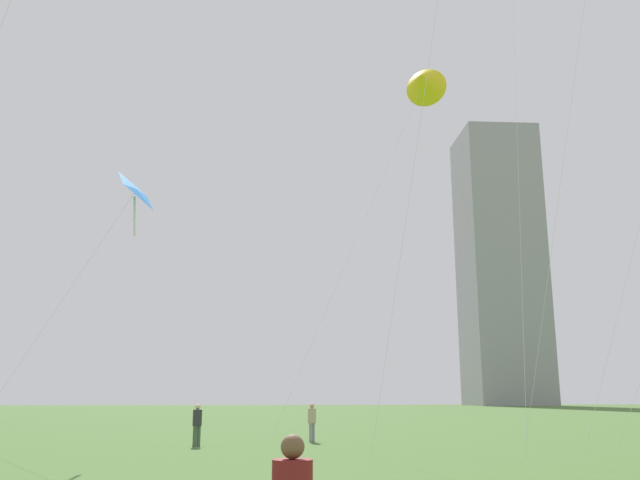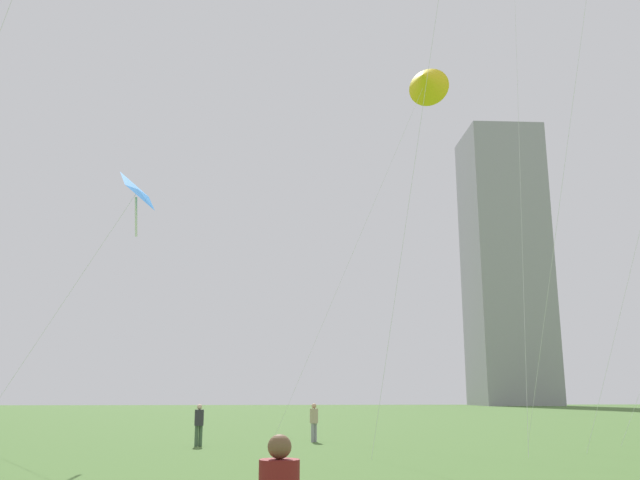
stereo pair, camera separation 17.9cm
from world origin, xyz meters
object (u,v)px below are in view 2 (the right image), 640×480
object	(u,v)px
distant_highrise_0	(505,264)
kite_flying_1	(137,194)
kite_flying_0	(426,81)
person_standing_1	(199,422)
person_standing_3	(314,420)

from	to	relation	value
distant_highrise_0	kite_flying_1	bearing A→B (deg)	-115.61
kite_flying_0	distant_highrise_0	bearing A→B (deg)	67.21
person_standing_1	kite_flying_0	size ratio (longest dim) A/B	0.08
distant_highrise_0	person_standing_1	bearing A→B (deg)	-114.70
person_standing_3	distant_highrise_0	distance (m)	119.32
kite_flying_0	kite_flying_1	distance (m)	20.12
person_standing_3	kite_flying_1	world-z (taller)	kite_flying_1
person_standing_1	distant_highrise_0	world-z (taller)	distant_highrise_0
person_standing_3	kite_flying_1	bearing A→B (deg)	159.46
kite_flying_0	person_standing_3	bearing A→B (deg)	-144.49
distant_highrise_0	person_standing_3	bearing A→B (deg)	-112.97
person_standing_1	kite_flying_0	bearing A→B (deg)	-170.58
kite_flying_0	distant_highrise_0	distance (m)	108.68
person_standing_3	kite_flying_1	xyz separation A→B (m)	(-7.89, -3.53, 9.51)
person_standing_3	distant_highrise_0	xyz separation A→B (m)	(49.13, 105.00, 28.26)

